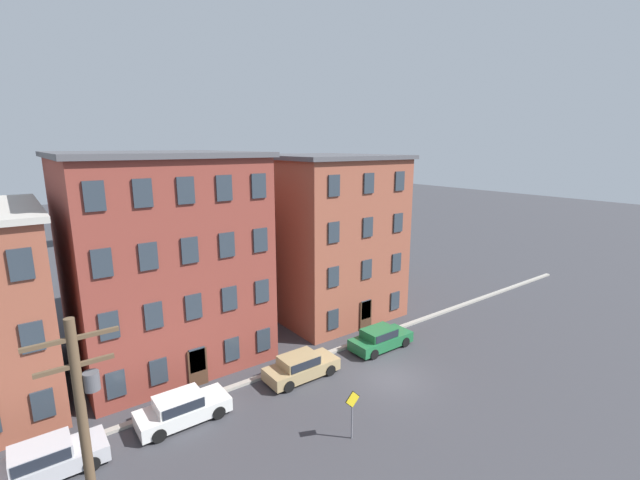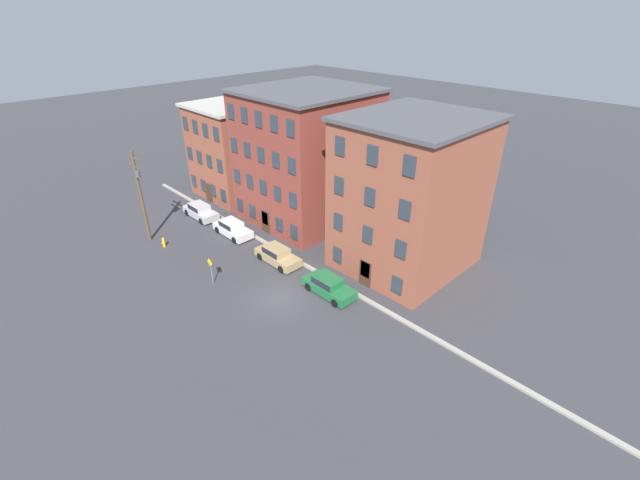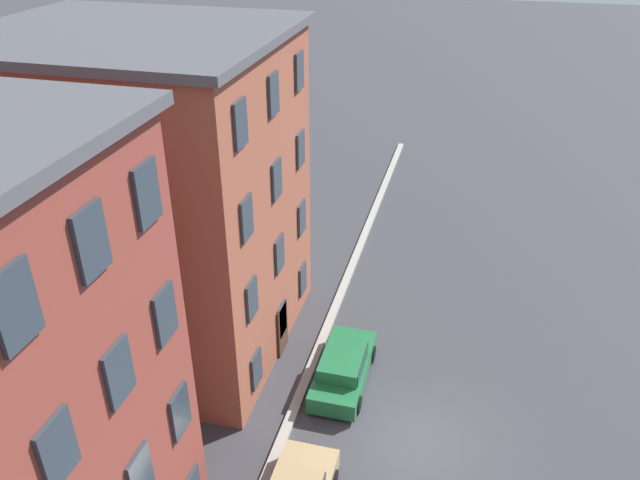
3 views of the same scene
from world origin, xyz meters
name	(u,v)px [view 2 (image 2 of 3)]	position (x,y,z in m)	size (l,w,h in m)	color
ground_plane	(279,298)	(0.00, 0.00, 0.00)	(200.00, 200.00, 0.00)	#38383D
kerb_strip	(321,274)	(0.00, 4.50, 0.08)	(56.00, 0.36, 0.16)	#9E998E
apartment_corner	(244,148)	(-19.60, 11.23, 5.18)	(8.67, 10.97, 10.33)	brown
apartment_midblock	(308,156)	(-9.23, 11.67, 6.48)	(11.04, 11.86, 12.93)	brown
apartment_far	(410,195)	(3.51, 11.13, 6.31)	(9.65, 10.77, 12.60)	brown
car_silver	(200,210)	(-16.77, 3.14, 0.75)	(4.40, 1.92, 1.43)	#B7B7BC
car_white	(232,228)	(-11.08, 3.29, 0.75)	(4.40, 1.92, 1.43)	silver
car_tan	(277,255)	(-4.11, 3.21, 0.75)	(4.40, 1.92, 1.43)	tan
car_green	(329,285)	(2.24, 3.11, 0.75)	(4.40, 1.92, 1.43)	#1E6638
caution_sign	(211,267)	(-5.20, -2.64, 1.62)	(0.86, 0.08, 2.46)	slate
utility_pole	(140,192)	(-15.72, -2.96, 4.91)	(2.40, 0.44, 8.73)	brown
fire_hydrant	(164,242)	(-13.54, -2.63, 0.48)	(0.24, 0.34, 0.96)	yellow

